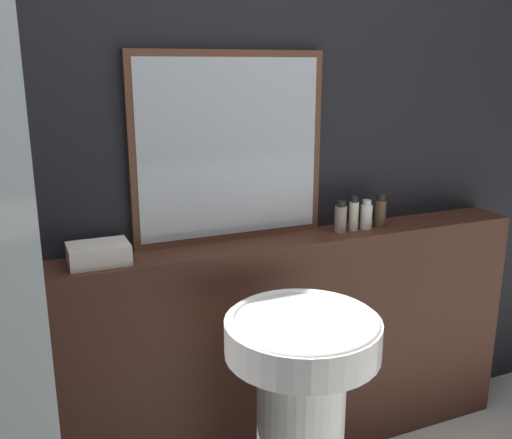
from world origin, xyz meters
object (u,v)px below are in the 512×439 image
(mirror, at_px, (230,148))
(towel_stack, at_px, (99,254))
(conditioner_bottle, at_px, (354,214))
(pedestal_sink, at_px, (301,414))
(shampoo_bottle, at_px, (341,218))
(lotion_bottle, at_px, (366,215))
(body_wash_bottle, at_px, (380,212))

(mirror, bearing_deg, towel_stack, -170.83)
(mirror, height_order, conditioner_bottle, mirror)
(pedestal_sink, height_order, shampoo_bottle, shampoo_bottle)
(mirror, xyz_separation_m, lotion_bottle, (0.55, -0.08, -0.29))
(lotion_bottle, bearing_deg, shampoo_bottle, 180.00)
(mirror, relative_size, lotion_bottle, 6.26)
(towel_stack, bearing_deg, body_wash_bottle, -0.00)
(shampoo_bottle, xyz_separation_m, conditioner_bottle, (0.06, 0.00, 0.01))
(mirror, bearing_deg, shampoo_bottle, -10.58)
(pedestal_sink, relative_size, mirror, 1.16)
(mirror, height_order, body_wash_bottle, mirror)
(conditioner_bottle, relative_size, body_wash_bottle, 1.04)
(lotion_bottle, bearing_deg, towel_stack, 180.00)
(pedestal_sink, distance_m, towel_stack, 0.84)
(conditioner_bottle, bearing_deg, pedestal_sink, -135.52)
(shampoo_bottle, relative_size, conditioner_bottle, 0.90)
(shampoo_bottle, height_order, conditioner_bottle, conditioner_bottle)
(towel_stack, xyz_separation_m, body_wash_bottle, (1.11, -0.00, 0.03))
(towel_stack, xyz_separation_m, shampoo_bottle, (0.93, -0.00, 0.02))
(mirror, relative_size, body_wash_bottle, 5.49)
(conditioner_bottle, height_order, lotion_bottle, conditioner_bottle)
(conditioner_bottle, height_order, body_wash_bottle, conditioner_bottle)
(towel_stack, distance_m, lotion_bottle, 1.05)
(pedestal_sink, xyz_separation_m, lotion_bottle, (0.52, 0.46, 0.48))
(towel_stack, height_order, body_wash_bottle, body_wash_bottle)
(conditioner_bottle, distance_m, body_wash_bottle, 0.13)
(conditioner_bottle, bearing_deg, towel_stack, 180.00)
(pedestal_sink, height_order, towel_stack, towel_stack)
(conditioner_bottle, xyz_separation_m, lotion_bottle, (0.06, 0.00, -0.01))
(pedestal_sink, xyz_separation_m, shampoo_bottle, (0.40, 0.46, 0.49))
(mirror, height_order, lotion_bottle, mirror)
(conditioner_bottle, bearing_deg, shampoo_bottle, 180.00)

